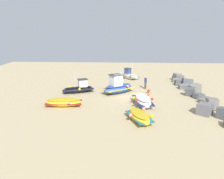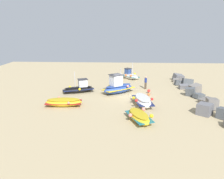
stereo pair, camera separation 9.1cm
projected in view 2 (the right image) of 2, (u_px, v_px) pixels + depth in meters
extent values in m
plane|color=tan|center=(124.00, 95.00, 28.14)|extent=(51.73, 51.73, 0.00)
ellipsoid|color=#2D4C9E|center=(118.00, 89.00, 28.71)|extent=(3.83, 4.22, 1.08)
cube|color=gold|center=(118.00, 89.00, 28.70)|extent=(3.75, 4.11, 0.14)
ellipsoid|color=navy|center=(118.00, 86.00, 28.60)|extent=(3.35, 3.70, 0.22)
cube|color=silver|center=(116.00, 80.00, 28.20)|extent=(1.64, 1.66, 1.30)
cube|color=#333338|center=(116.00, 75.00, 28.02)|extent=(1.90, 1.93, 0.06)
cylinder|color=#B7B7BC|center=(121.00, 76.00, 28.49)|extent=(0.08, 0.08, 2.09)
sphere|color=#EA7F75|center=(128.00, 86.00, 28.29)|extent=(0.29, 0.29, 0.29)
sphere|color=yellow|center=(109.00, 86.00, 28.93)|extent=(0.29, 0.29, 0.29)
ellipsoid|color=white|center=(143.00, 101.00, 24.33)|extent=(4.10, 2.14, 0.96)
cube|color=navy|center=(143.00, 100.00, 24.32)|extent=(3.95, 2.15, 0.12)
ellipsoid|color=beige|center=(143.00, 97.00, 24.23)|extent=(3.61, 1.86, 0.18)
sphere|color=orange|center=(149.00, 94.00, 25.30)|extent=(0.30, 0.30, 0.30)
sphere|color=yellow|center=(134.00, 98.00, 24.50)|extent=(0.30, 0.30, 0.30)
sphere|color=red|center=(152.00, 99.00, 24.01)|extent=(0.30, 0.30, 0.30)
sphere|color=red|center=(136.00, 100.00, 23.15)|extent=(0.30, 0.30, 0.30)
ellipsoid|color=gold|center=(139.00, 117.00, 20.25)|extent=(3.73, 2.46, 0.84)
cube|color=#1E6670|center=(139.00, 116.00, 20.24)|extent=(3.61, 2.42, 0.13)
ellipsoid|color=gold|center=(139.00, 113.00, 20.16)|extent=(3.27, 2.13, 0.18)
sphere|color=#EA7F75|center=(143.00, 109.00, 21.14)|extent=(0.34, 0.34, 0.34)
sphere|color=#EA7F75|center=(130.00, 115.00, 19.97)|extent=(0.34, 0.34, 0.34)
sphere|color=yellow|center=(151.00, 116.00, 19.65)|extent=(0.34, 0.34, 0.34)
ellipsoid|color=white|center=(130.00, 76.00, 36.51)|extent=(3.06, 3.04, 0.81)
cube|color=#1E6670|center=(130.00, 76.00, 36.50)|extent=(3.00, 2.98, 0.09)
ellipsoid|color=beige|center=(130.00, 74.00, 36.42)|extent=(2.69, 2.67, 0.15)
cube|color=#2D4784|center=(128.00, 71.00, 36.68)|extent=(1.11, 1.10, 0.77)
cube|color=#333338|center=(128.00, 68.00, 36.57)|extent=(1.28, 1.28, 0.06)
cylinder|color=#B7B7BC|center=(132.00, 68.00, 35.84)|extent=(0.08, 0.08, 1.86)
sphere|color=orange|center=(131.00, 76.00, 35.36)|extent=(0.33, 0.33, 0.33)
sphere|color=yellow|center=(135.00, 74.00, 36.68)|extent=(0.33, 0.33, 0.33)
sphere|color=orange|center=(126.00, 75.00, 36.18)|extent=(0.33, 0.33, 0.33)
sphere|color=red|center=(130.00, 73.00, 37.49)|extent=(0.33, 0.33, 0.33)
ellipsoid|color=gold|center=(64.00, 102.00, 24.09)|extent=(1.79, 3.84, 0.78)
cube|color=maroon|center=(64.00, 102.00, 24.08)|extent=(1.83, 3.69, 0.09)
ellipsoid|color=gold|center=(64.00, 100.00, 24.01)|extent=(1.57, 3.38, 0.15)
sphere|color=#EA7F75|center=(59.00, 98.00, 24.84)|extent=(0.26, 0.26, 0.26)
sphere|color=#EA7F75|center=(69.00, 103.00, 23.21)|extent=(0.26, 0.26, 0.26)
ellipsoid|color=black|center=(78.00, 90.00, 28.97)|extent=(2.71, 4.12, 0.81)
cube|color=navy|center=(78.00, 89.00, 28.96)|extent=(2.66, 3.98, 0.15)
ellipsoid|color=black|center=(78.00, 87.00, 28.89)|extent=(2.35, 3.61, 0.19)
cube|color=silver|center=(83.00, 83.00, 28.94)|extent=(1.15, 1.26, 0.90)
cube|color=#333338|center=(83.00, 79.00, 28.82)|extent=(1.34, 1.46, 0.06)
cylinder|color=#B7B7BC|center=(75.00, 80.00, 28.50)|extent=(0.08, 0.08, 1.92)
sphere|color=yellow|center=(70.00, 87.00, 29.31)|extent=(0.30, 0.30, 0.30)
sphere|color=yellow|center=(80.00, 89.00, 28.22)|extent=(0.30, 0.30, 0.30)
sphere|color=orange|center=(84.00, 86.00, 29.89)|extent=(0.30, 0.30, 0.30)
cylinder|color=brown|center=(146.00, 86.00, 30.63)|extent=(0.14, 0.14, 0.91)
cylinder|color=brown|center=(145.00, 86.00, 30.57)|extent=(0.14, 0.14, 0.91)
cylinder|color=navy|center=(146.00, 80.00, 30.41)|extent=(0.32, 0.32, 0.56)
sphere|color=tan|center=(146.00, 77.00, 30.31)|extent=(0.22, 0.22, 0.22)
cube|color=slate|center=(178.00, 78.00, 35.30)|extent=(1.57, 1.79, 1.36)
cube|color=slate|center=(176.00, 80.00, 34.37)|extent=(0.98, 1.03, 0.69)
cube|color=#4C5156|center=(178.00, 83.00, 32.63)|extent=(0.78, 1.14, 0.83)
cube|color=#4C5156|center=(187.00, 82.00, 32.15)|extent=(1.29, 1.43, 1.30)
cube|color=slate|center=(184.00, 87.00, 30.63)|extent=(0.90, 1.21, 0.74)
cube|color=slate|center=(195.00, 89.00, 28.73)|extent=(1.61, 1.69, 1.33)
cube|color=#4C5156|center=(190.00, 92.00, 27.50)|extent=(1.10, 1.37, 1.22)
cube|color=#4C5156|center=(199.00, 96.00, 26.75)|extent=(1.31, 1.52, 0.74)
cube|color=slate|center=(205.00, 101.00, 25.04)|extent=(1.17, 1.47, 0.86)
cube|color=slate|center=(212.00, 104.00, 23.21)|extent=(1.53, 1.15, 1.21)
cube|color=slate|center=(205.00, 109.00, 21.68)|extent=(1.71, 1.70, 1.09)
cylinder|color=#3F3F42|center=(80.00, 83.00, 33.49)|extent=(0.08, 0.08, 0.17)
sphere|color=orange|center=(80.00, 81.00, 33.41)|extent=(0.42, 0.42, 0.42)
cylinder|color=#3F3F42|center=(149.00, 93.00, 28.58)|extent=(0.08, 0.08, 0.16)
sphere|color=red|center=(149.00, 91.00, 28.51)|extent=(0.38, 0.38, 0.38)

